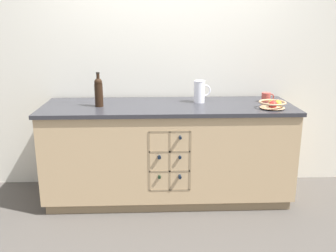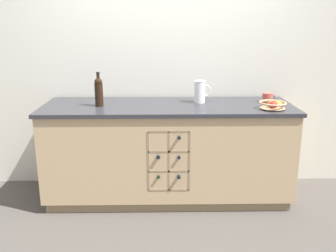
{
  "view_description": "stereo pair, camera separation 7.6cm",
  "coord_description": "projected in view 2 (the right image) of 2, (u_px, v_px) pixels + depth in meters",
  "views": [
    {
      "loc": [
        -0.14,
        -3.4,
        1.67
      ],
      "look_at": [
        0.0,
        0.0,
        0.72
      ],
      "focal_mm": 40.0,
      "sensor_mm": 36.0,
      "label": 1
    },
    {
      "loc": [
        -0.06,
        -3.41,
        1.67
      ],
      "look_at": [
        0.0,
        0.0,
        0.72
      ],
      "focal_mm": 40.0,
      "sensor_mm": 36.0,
      "label": 2
    }
  ],
  "objects": [
    {
      "name": "kitchen_island",
      "position": [
        168.0,
        151.0,
        3.6
      ],
      "size": [
        2.33,
        0.77,
        0.93
      ],
      "color": "#8B7354",
      "rests_on": "ground_plane"
    },
    {
      "name": "standing_wine_bottle",
      "position": [
        99.0,
        91.0,
        3.39
      ],
      "size": [
        0.08,
        0.08,
        0.31
      ],
      "color": "black",
      "rests_on": "kitchen_island"
    },
    {
      "name": "fruit_bowl",
      "position": [
        273.0,
        105.0,
        3.3
      ],
      "size": [
        0.24,
        0.24,
        0.08
      ],
      "color": "tan",
      "rests_on": "kitchen_island"
    },
    {
      "name": "back_wall",
      "position": [
        167.0,
        63.0,
        3.8
      ],
      "size": [
        4.69,
        0.06,
        2.55
      ],
      "primitive_type": "cube",
      "color": "silver",
      "rests_on": "ground_plane"
    },
    {
      "name": "ground_plane",
      "position": [
        168.0,
        196.0,
        3.73
      ],
      "size": [
        14.0,
        14.0,
        0.0
      ],
      "primitive_type": "plane",
      "color": "#4C4742"
    },
    {
      "name": "ceramic_mug",
      "position": [
        267.0,
        98.0,
        3.58
      ],
      "size": [
        0.12,
        0.08,
        0.09
      ],
      "color": "#B7473D",
      "rests_on": "kitchen_island"
    },
    {
      "name": "white_pitcher",
      "position": [
        200.0,
        91.0,
        3.55
      ],
      "size": [
        0.16,
        0.11,
        0.21
      ],
      "color": "white",
      "rests_on": "kitchen_island"
    }
  ]
}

